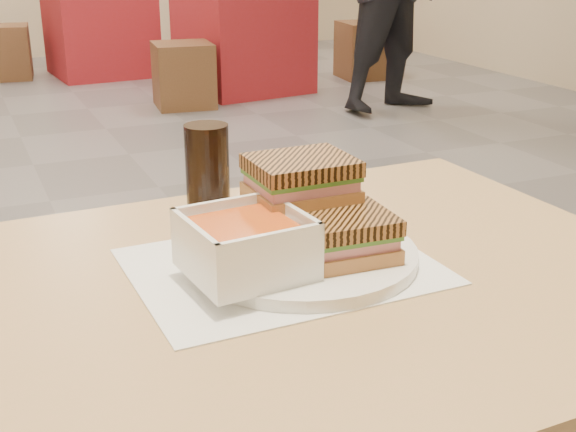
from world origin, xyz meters
name	(u,v)px	position (x,y,z in m)	size (l,w,h in m)	color
main_table	(188,390)	(-0.13, -2.03, 0.64)	(1.22, 0.74, 0.75)	tan
tray_liner	(282,266)	(0.01, -1.99, 0.75)	(0.36, 0.29, 0.00)	white
plate	(302,255)	(0.04, -1.98, 0.76)	(0.29, 0.29, 0.02)	white
soup_bowl	(246,247)	(-0.05, -2.02, 0.80)	(0.14, 0.14, 0.07)	white
panini_lower	(340,236)	(0.07, -2.02, 0.79)	(0.13, 0.11, 0.05)	#BB7A42
panini_upper	(301,179)	(0.05, -1.95, 0.85)	(0.13, 0.11, 0.06)	#BB7A42
cola_glass	(207,171)	(-0.02, -1.78, 0.82)	(0.06, 0.06, 0.13)	black
bg_table_1	(243,43)	(1.71, 2.68, 0.36)	(0.92, 0.92, 0.71)	maroon
bg_table_2	(101,33)	(0.87, 3.80, 0.34)	(0.84, 0.84, 0.69)	maroon
bg_chair_1l	(184,75)	(1.13, 2.30, 0.22)	(0.43, 0.43, 0.43)	brown
bg_chair_1r	(365,50)	(2.81, 2.78, 0.22)	(0.43, 0.43, 0.45)	brown
bg_chair_2l	(6,52)	(0.11, 3.92, 0.21)	(0.43, 0.43, 0.43)	brown
bg_chair_2r	(100,43)	(0.92, 4.14, 0.22)	(0.42, 0.42, 0.44)	brown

